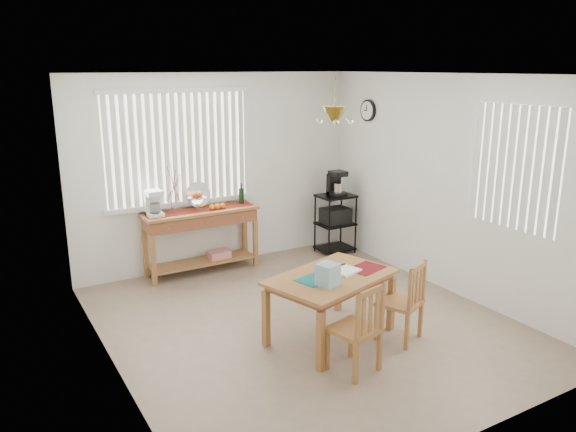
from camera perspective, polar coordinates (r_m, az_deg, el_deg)
ground at (r=6.16m, az=1.82°, el=-10.80°), size 4.00×4.50×0.01m
room_shell at (r=5.65m, az=1.90°, el=4.95°), size 4.20×4.70×2.70m
sideboard at (r=7.48m, az=-8.75°, el=-0.97°), size 1.52×0.43×0.86m
sideboard_items at (r=7.32m, az=-10.73°, el=1.41°), size 1.45×0.36×0.66m
wire_cart at (r=8.24m, az=4.84°, el=-0.20°), size 0.51×0.41×0.87m
cart_items at (r=8.13m, az=4.88°, el=3.29°), size 0.20×0.25×0.36m
dining_table at (r=5.63m, az=4.40°, el=-6.77°), size 1.42×1.12×0.67m
table_items at (r=5.42m, az=4.51°, el=-5.87°), size 1.04×0.48×0.21m
chair_left at (r=5.12m, az=7.05°, el=-11.37°), size 0.47×0.47×0.85m
chair_right at (r=5.75m, az=11.62°, el=-8.57°), size 0.50×0.50×0.83m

